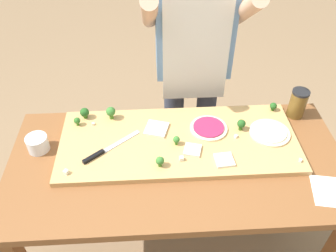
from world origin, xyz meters
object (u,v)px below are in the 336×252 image
at_px(broccoli_floret_center_right, 77,121).
at_px(broccoli_floret_front_left, 111,112).
at_px(broccoli_floret_front_right, 273,106).
at_px(broccoli_floret_back_right, 160,161).
at_px(cheese_crumble_c, 181,159).
at_px(sauce_jar, 298,103).
at_px(broccoli_floret_center_left, 175,140).
at_px(pizza_whole_cheese_artichoke, 270,132).
at_px(flour_cup, 38,144).
at_px(cheese_crumble_a, 236,136).
at_px(pizza_slice_far_right, 156,129).
at_px(cheese_crumble_d, 66,172).
at_px(prep_table, 177,176).
at_px(pizza_whole_beet_magenta, 209,128).
at_px(broccoli_floret_back_left, 241,124).
at_px(cook_center, 193,56).
at_px(cheese_crumble_b, 300,160).
at_px(pizza_slice_near_left, 224,160).
at_px(broccoli_floret_back_mid, 85,113).
at_px(recipe_note, 327,191).
at_px(cheese_crumble_e, 93,124).
at_px(chefs_knife, 104,151).
at_px(pizza_slice_far_left, 192,150).

height_order(broccoli_floret_center_right, broccoli_floret_front_left, broccoli_floret_front_left).
distance_m(broccoli_floret_front_right, broccoli_floret_back_right, 0.70).
xyz_separation_m(cheese_crumble_c, sauce_jar, (0.63, 0.31, 0.04)).
relative_size(broccoli_floret_center_right, sauce_jar, 0.29).
bearing_deg(broccoli_floret_center_left, pizza_whole_cheese_artichoke, 5.73).
bearing_deg(flour_cup, cheese_crumble_a, -0.16).
xyz_separation_m(pizza_slice_far_right, flour_cup, (-0.56, -0.07, -0.00)).
height_order(broccoli_floret_center_left, broccoli_floret_center_right, broccoli_floret_center_left).
height_order(cheese_crumble_d, flour_cup, flour_cup).
relative_size(prep_table, pizza_whole_beet_magenta, 8.42).
distance_m(broccoli_floret_back_left, flour_cup, 0.98).
distance_m(broccoli_floret_back_right, cook_center, 0.67).
distance_m(cheese_crumble_b, cheese_crumble_c, 0.53).
distance_m(pizza_slice_far_right, pizza_slice_near_left, 0.37).
bearing_deg(broccoli_floret_center_left, broccoli_floret_center_right, 161.04).
height_order(broccoli_floret_back_mid, cheese_crumble_d, broccoli_floret_back_mid).
bearing_deg(pizza_slice_far_right, recipe_note, -29.25).
xyz_separation_m(cheese_crumble_d, flour_cup, (-0.16, 0.18, -0.00)).
xyz_separation_m(broccoli_floret_front_right, broccoli_floret_back_left, (-0.20, -0.14, 0.01)).
bearing_deg(cheese_crumble_e, pizza_whole_cheese_artichoke, -7.54).
xyz_separation_m(chefs_knife, cook_center, (0.46, 0.52, 0.17)).
relative_size(broccoli_floret_front_right, cheese_crumble_c, 2.49).
distance_m(broccoli_floret_center_left, recipe_note, 0.69).
bearing_deg(cheese_crumble_e, broccoli_floret_back_mid, 128.30).
bearing_deg(recipe_note, cheese_crumble_b, 116.35).
distance_m(broccoli_floret_center_left, broccoli_floret_back_left, 0.34).
distance_m(pizza_slice_near_left, broccoli_floret_front_left, 0.62).
distance_m(broccoli_floret_center_left, cheese_crumble_e, 0.43).
bearing_deg(broccoli_floret_front_left, broccoli_floret_center_right, -165.67).
distance_m(cheese_crumble_a, sauce_jar, 0.40).
bearing_deg(chefs_knife, pizza_whole_beet_magenta, 14.03).
bearing_deg(broccoli_floret_center_left, recipe_note, -24.99).
xyz_separation_m(pizza_whole_beet_magenta, broccoli_floret_front_left, (-0.48, 0.11, 0.03)).
bearing_deg(pizza_whole_cheese_artichoke, broccoli_floret_front_left, 168.37).
height_order(broccoli_floret_center_right, recipe_note, broccoli_floret_center_right).
xyz_separation_m(prep_table, cheese_crumble_a, (0.29, 0.11, 0.15)).
bearing_deg(broccoli_floret_front_right, cheese_crumble_a, -140.60).
xyz_separation_m(cheese_crumble_c, recipe_note, (0.61, -0.19, -0.04)).
relative_size(prep_table, broccoli_floret_front_right, 33.94).
xyz_separation_m(chefs_knife, pizza_whole_beet_magenta, (0.50, 0.13, 0.00)).
bearing_deg(cook_center, prep_table, -102.56).
relative_size(cheese_crumble_a, cheese_crumble_e, 1.14).
height_order(chefs_knife, pizza_slice_far_left, chefs_knife).
relative_size(pizza_whole_cheese_artichoke, cheese_crumble_c, 10.64).
bearing_deg(flour_cup, broccoli_floret_front_left, 27.53).
relative_size(broccoli_floret_front_right, cook_center, 0.03).
bearing_deg(broccoli_floret_back_mid, cheese_crumble_c, -34.52).
height_order(broccoli_floret_front_left, flour_cup, broccoli_floret_front_left).
relative_size(pizza_slice_far_left, sauce_jar, 0.49).
xyz_separation_m(prep_table, broccoli_floret_back_right, (-0.08, -0.05, 0.17)).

